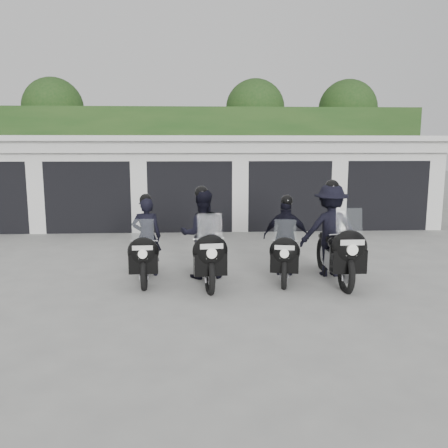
{
  "coord_description": "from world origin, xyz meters",
  "views": [
    {
      "loc": [
        0.27,
        -9.11,
        2.69
      ],
      "look_at": [
        0.79,
        0.66,
        1.05
      ],
      "focal_mm": 38.0,
      "sensor_mm": 36.0,
      "label": 1
    }
  ],
  "objects_px": {
    "police_bike_a": "(146,245)",
    "police_bike_b": "(203,240)",
    "police_bike_d": "(333,236)",
    "police_bike_c": "(286,242)"
  },
  "relations": [
    {
      "from": "police_bike_c",
      "to": "police_bike_d",
      "type": "relative_size",
      "value": 0.83
    },
    {
      "from": "police_bike_b",
      "to": "police_bike_c",
      "type": "distance_m",
      "value": 1.7
    },
    {
      "from": "police_bike_b",
      "to": "police_bike_d",
      "type": "xyz_separation_m",
      "value": [
        2.63,
        0.03,
        0.06
      ]
    },
    {
      "from": "police_bike_d",
      "to": "police_bike_b",
      "type": "bearing_deg",
      "value": -179.98
    },
    {
      "from": "police_bike_c",
      "to": "police_bike_b",
      "type": "bearing_deg",
      "value": -162.92
    },
    {
      "from": "police_bike_a",
      "to": "police_bike_c",
      "type": "distance_m",
      "value": 2.84
    },
    {
      "from": "police_bike_a",
      "to": "police_bike_b",
      "type": "height_order",
      "value": "police_bike_b"
    },
    {
      "from": "police_bike_a",
      "to": "police_bike_b",
      "type": "xyz_separation_m",
      "value": [
        1.15,
        -0.14,
        0.12
      ]
    },
    {
      "from": "police_bike_b",
      "to": "police_bike_c",
      "type": "height_order",
      "value": "police_bike_b"
    },
    {
      "from": "police_bike_d",
      "to": "police_bike_c",
      "type": "bearing_deg",
      "value": 171.75
    }
  ]
}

